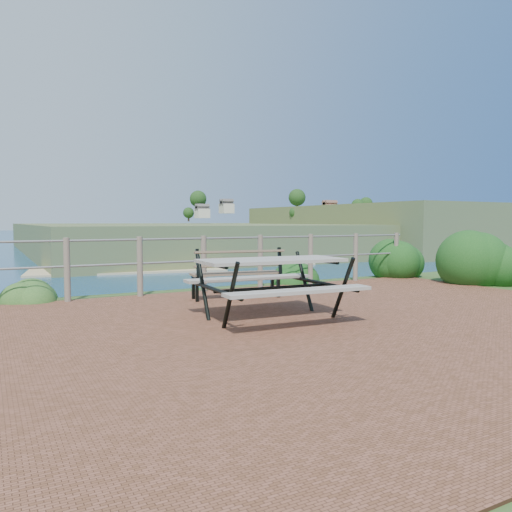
# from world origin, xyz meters

# --- Properties ---
(ground) EXTENTS (10.00, 7.00, 0.12)m
(ground) POSITION_xyz_m (0.00, 0.00, 0.00)
(ground) COLOR brown
(ground) RESTS_ON ground
(safety_railing) EXTENTS (9.40, 0.10, 1.00)m
(safety_railing) POSITION_xyz_m (0.00, 3.35, 0.57)
(safety_railing) COLOR #6B5B4C
(safety_railing) RESTS_ON ground
(distant_bay) EXTENTS (290.00, 232.36, 24.00)m
(distant_bay) POSITION_xyz_m (173.07, 202.61, -1.52)
(distant_bay) COLOR #4D6030
(distant_bay) RESTS_ON ground
(picnic_table) EXTENTS (1.88, 1.59, 0.78)m
(picnic_table) POSITION_xyz_m (-0.19, 0.62, 0.50)
(picnic_table) COLOR gray
(picnic_table) RESTS_ON ground
(park_bench) EXTENTS (1.52, 0.60, 0.83)m
(park_bench) POSITION_xyz_m (0.17, 2.39, 0.55)
(park_bench) COLOR brown
(park_bench) RESTS_ON ground
(shrub_right_front) EXTENTS (1.41, 1.41, 2.00)m
(shrub_right_front) POSITION_xyz_m (5.57, 1.86, 0.00)
(shrub_right_front) COLOR #144114
(shrub_right_front) RESTS_ON ground
(shrub_right_edge) EXTENTS (1.04, 1.04, 1.49)m
(shrub_right_edge) POSITION_xyz_m (4.78, 3.57, 0.00)
(shrub_right_edge) COLOR #144114
(shrub_right_edge) RESTS_ON ground
(shrub_lip_west) EXTENTS (0.87, 0.87, 0.65)m
(shrub_lip_west) POSITION_xyz_m (-2.93, 3.82, 0.00)
(shrub_lip_west) COLOR #2C5821
(shrub_lip_west) RESTS_ON ground
(shrub_lip_east) EXTENTS (0.88, 0.88, 0.66)m
(shrub_lip_east) POSITION_xyz_m (2.13, 3.97, 0.00)
(shrub_lip_east) COLOR #144114
(shrub_lip_east) RESTS_ON ground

